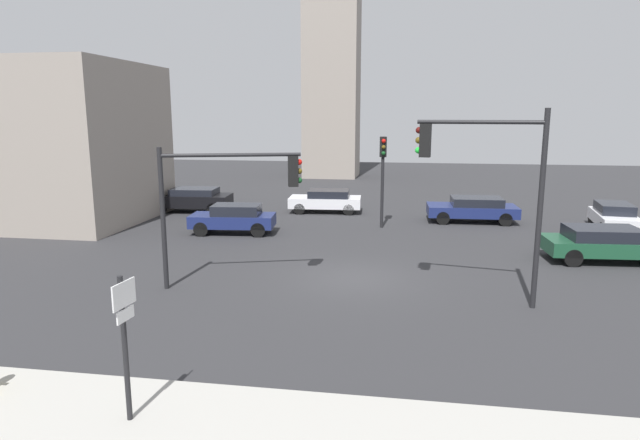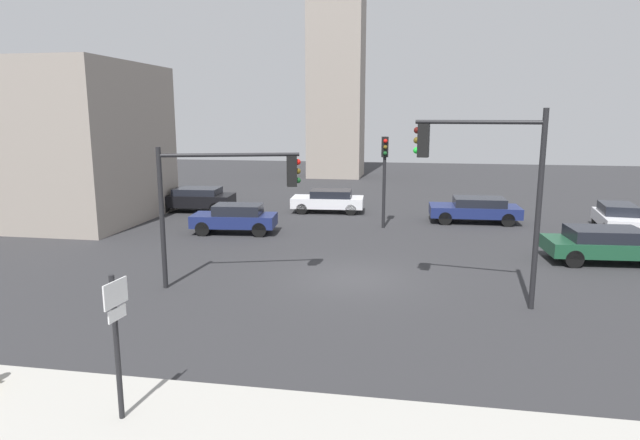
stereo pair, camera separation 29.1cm
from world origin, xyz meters
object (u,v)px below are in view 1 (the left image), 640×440
object	(u,v)px
traffic_light_0	(485,169)
traffic_light_2	(231,186)
car_4	(614,217)
traffic_light_1	(383,164)
car_5	(192,199)
car_0	(326,200)
car_2	(234,218)
car_3	(473,209)
car_1	(607,243)
direction_sign	(125,334)

from	to	relation	value
traffic_light_0	traffic_light_2	world-z (taller)	traffic_light_0
traffic_light_2	car_4	distance (m)	19.49
traffic_light_1	car_5	distance (m)	11.89
car_0	car_5	world-z (taller)	car_5
traffic_light_1	car_2	xyz separation A→B (m)	(-6.97, -2.50, -2.46)
car_5	car_4	bearing A→B (deg)	171.00
car_5	car_2	bearing A→B (deg)	124.75
car_2	traffic_light_0	bearing A→B (deg)	136.31
traffic_light_2	car_0	world-z (taller)	traffic_light_2
traffic_light_1	car_2	bearing A→B (deg)	-78.71
car_3	car_5	distance (m)	16.02
car_0	car_3	distance (m)	8.34
car_0	car_1	distance (m)	15.33
traffic_light_2	car_1	distance (m)	14.63
car_1	car_4	size ratio (longest dim) A/B	1.15
direction_sign	car_0	size ratio (longest dim) A/B	0.64
traffic_light_2	car_0	size ratio (longest dim) A/B	1.09
direction_sign	car_5	size ratio (longest dim) A/B	0.58
direction_sign	car_1	bearing A→B (deg)	53.44
traffic_light_0	traffic_light_1	xyz separation A→B (m)	(-3.44, 10.70, -0.86)
direction_sign	car_2	world-z (taller)	direction_sign
direction_sign	car_4	size ratio (longest dim) A/B	0.65
traffic_light_1	car_0	size ratio (longest dim) A/B	1.07
traffic_light_2	car_1	bearing A→B (deg)	4.56
car_0	car_4	size ratio (longest dim) A/B	1.01
car_0	car_2	xyz separation A→B (m)	(-3.54, -6.42, 0.04)
traffic_light_1	car_1	size ratio (longest dim) A/B	0.94
traffic_light_0	car_5	distance (m)	20.29
traffic_light_1	car_3	size ratio (longest dim) A/B	0.97
direction_sign	traffic_light_0	xyz separation A→B (m)	(7.14, 8.02, 2.27)
car_0	car_4	bearing A→B (deg)	164.83
direction_sign	traffic_light_2	world-z (taller)	traffic_light_2
car_5	traffic_light_0	bearing A→B (deg)	133.35
traffic_light_0	car_3	size ratio (longest dim) A/B	1.24
car_1	car_2	size ratio (longest dim) A/B	1.18
traffic_light_0	traffic_light_1	size ratio (longest dim) A/B	1.28
direction_sign	car_3	size ratio (longest dim) A/B	0.58
traffic_light_1	car_5	xyz separation A→B (m)	(-11.27, 2.87, -2.45)
traffic_light_1	car_2	size ratio (longest dim) A/B	1.11
direction_sign	car_0	bearing A→B (deg)	95.65
traffic_light_2	car_3	world-z (taller)	traffic_light_2
direction_sign	traffic_light_1	xyz separation A→B (m)	(3.70, 18.72, 1.41)
car_1	car_3	distance (m)	8.47
car_2	direction_sign	bearing A→B (deg)	95.95
traffic_light_1	traffic_light_2	xyz separation A→B (m)	(-4.44, -10.33, 0.15)
traffic_light_0	traffic_light_1	distance (m)	11.27
car_0	car_1	bearing A→B (deg)	140.48
traffic_light_2	car_2	size ratio (longest dim) A/B	1.12
traffic_light_2	car_3	xyz separation A→B (m)	(9.17, 12.59, -2.64)
car_2	car_3	xyz separation A→B (m)	(11.70, 4.75, -0.03)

